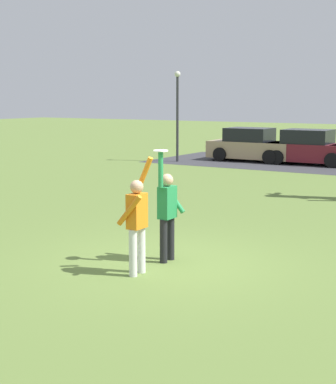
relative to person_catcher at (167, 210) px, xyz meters
The scene contains 7 objects.
ground_plane 0.99m from the person_catcher, 46.04° to the right, with size 120.00×120.00×0.00m, color olive.
person_catcher is the anchor object (origin of this frame).
person_defender 1.00m from the person_catcher, 89.25° to the right, with size 0.49×0.54×2.04m.
frisbee_disc 1.13m from the person_catcher, 89.25° to the right, with size 0.27×0.27×0.02m, color white.
parked_car_tan 18.48m from the person_catcher, 109.19° to the left, with size 4.12×2.08×1.59m.
parked_car_maroon 17.80m from the person_catcher, 100.32° to the left, with size 4.12×2.08×1.59m.
lamppost_by_lot 17.80m from the person_catcher, 120.31° to the left, with size 0.28×0.28×4.26m.
Camera 1 is at (5.68, -9.18, 3.03)m, focal length 56.22 mm.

